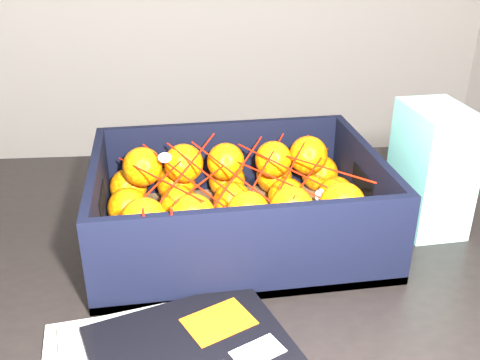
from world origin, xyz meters
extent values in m
cube|color=black|center=(0.12, -0.23, 0.73)|extent=(1.26, 0.89, 0.04)
cylinder|color=black|center=(0.67, 0.12, 0.35)|extent=(0.06, 0.06, 0.71)
cube|color=#FE620D|center=(0.16, -0.38, 0.77)|extent=(0.09, 0.08, 0.00)
cube|color=white|center=(0.19, -0.43, 0.77)|extent=(0.06, 0.05, 0.00)
cube|color=olive|center=(0.21, -0.17, 0.76)|extent=(0.41, 0.31, 0.01)
cube|color=black|center=(0.21, -0.02, 0.82)|extent=(0.41, 0.01, 0.13)
cube|color=black|center=(0.21, -0.32, 0.82)|extent=(0.41, 0.01, 0.13)
cube|color=black|center=(0.01, -0.17, 0.82)|extent=(0.01, 0.28, 0.13)
cube|color=black|center=(0.41, -0.17, 0.82)|extent=(0.01, 0.28, 0.13)
sphere|color=orange|center=(0.05, -0.28, 0.79)|extent=(0.06, 0.06, 0.06)
sphere|color=orange|center=(0.05, -0.20, 0.79)|extent=(0.06, 0.06, 0.06)
sphere|color=orange|center=(0.05, -0.13, 0.79)|extent=(0.06, 0.06, 0.06)
sphere|color=orange|center=(0.05, -0.06, 0.79)|extent=(0.06, 0.06, 0.06)
sphere|color=orange|center=(0.13, -0.28, 0.79)|extent=(0.06, 0.06, 0.06)
sphere|color=orange|center=(0.13, -0.21, 0.79)|extent=(0.06, 0.06, 0.06)
sphere|color=orange|center=(0.13, -0.13, 0.79)|extent=(0.06, 0.06, 0.06)
sphere|color=orange|center=(0.13, -0.06, 0.79)|extent=(0.06, 0.06, 0.06)
sphere|color=orange|center=(0.21, -0.28, 0.79)|extent=(0.06, 0.06, 0.06)
sphere|color=orange|center=(0.21, -0.21, 0.79)|extent=(0.06, 0.06, 0.06)
sphere|color=orange|center=(0.21, -0.13, 0.79)|extent=(0.06, 0.06, 0.06)
sphere|color=orange|center=(0.21, -0.06, 0.79)|extent=(0.06, 0.06, 0.06)
sphere|color=orange|center=(0.29, -0.28, 0.79)|extent=(0.06, 0.06, 0.06)
sphere|color=orange|center=(0.29, -0.21, 0.79)|extent=(0.06, 0.06, 0.06)
sphere|color=orange|center=(0.30, -0.13, 0.79)|extent=(0.06, 0.06, 0.06)
sphere|color=orange|center=(0.29, -0.05, 0.79)|extent=(0.06, 0.06, 0.06)
sphere|color=orange|center=(0.38, -0.28, 0.79)|extent=(0.06, 0.06, 0.06)
sphere|color=orange|center=(0.37, -0.21, 0.79)|extent=(0.06, 0.06, 0.06)
sphere|color=orange|center=(0.38, -0.14, 0.79)|extent=(0.06, 0.06, 0.06)
sphere|color=orange|center=(0.37, -0.06, 0.79)|extent=(0.06, 0.06, 0.06)
sphere|color=orange|center=(0.08, -0.26, 0.84)|extent=(0.06, 0.06, 0.06)
sphere|color=orange|center=(0.08, -0.09, 0.84)|extent=(0.06, 0.06, 0.06)
sphere|color=orange|center=(0.14, -0.25, 0.84)|extent=(0.06, 0.06, 0.06)
sphere|color=orange|center=(0.14, -0.08, 0.84)|extent=(0.06, 0.06, 0.06)
sphere|color=orange|center=(0.21, -0.25, 0.84)|extent=(0.06, 0.06, 0.06)
sphere|color=orange|center=(0.21, -0.09, 0.84)|extent=(0.06, 0.06, 0.06)
sphere|color=orange|center=(0.27, -0.25, 0.84)|extent=(0.06, 0.06, 0.06)
sphere|color=orange|center=(0.28, -0.09, 0.84)|extent=(0.06, 0.06, 0.06)
sphere|color=orange|center=(0.34, -0.25, 0.84)|extent=(0.06, 0.06, 0.06)
sphere|color=orange|center=(0.34, -0.08, 0.84)|extent=(0.06, 0.06, 0.06)
cylinder|color=red|center=(0.10, -0.17, 0.86)|extent=(0.11, 0.21, 0.03)
cylinder|color=red|center=(0.14, -0.16, 0.86)|extent=(0.11, 0.21, 0.02)
cylinder|color=red|center=(0.17, -0.17, 0.85)|extent=(0.11, 0.21, 0.03)
cylinder|color=red|center=(0.21, -0.18, 0.85)|extent=(0.11, 0.21, 0.03)
cylinder|color=red|center=(0.25, -0.16, 0.85)|extent=(0.11, 0.21, 0.02)
cylinder|color=red|center=(0.29, -0.17, 0.86)|extent=(0.11, 0.21, 0.01)
cylinder|color=red|center=(0.33, -0.16, 0.86)|extent=(0.11, 0.21, 0.03)
cylinder|color=red|center=(0.10, -0.18, 0.85)|extent=(0.11, 0.21, 0.01)
cylinder|color=red|center=(0.14, -0.16, 0.86)|extent=(0.11, 0.21, 0.03)
cylinder|color=red|center=(0.17, -0.16, 0.85)|extent=(0.11, 0.21, 0.03)
cylinder|color=red|center=(0.21, -0.17, 0.86)|extent=(0.11, 0.21, 0.02)
cylinder|color=red|center=(0.25, -0.16, 0.85)|extent=(0.11, 0.21, 0.03)
cylinder|color=red|center=(0.29, -0.18, 0.86)|extent=(0.11, 0.21, 0.03)
cylinder|color=red|center=(0.33, -0.17, 0.85)|extent=(0.11, 0.21, 0.03)
cylinder|color=red|center=(0.08, -0.31, 0.85)|extent=(0.00, 0.03, 0.09)
cylinder|color=red|center=(0.11, -0.31, 0.85)|extent=(0.01, 0.04, 0.08)
cube|color=white|center=(0.51, -0.17, 0.84)|extent=(0.09, 0.13, 0.19)
camera|label=1|loc=(0.10, -0.87, 1.19)|focal=41.22mm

